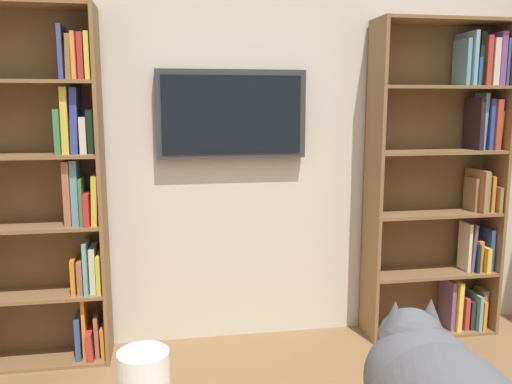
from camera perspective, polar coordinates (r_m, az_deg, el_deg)
wall_back at (r=3.35m, az=-1.45°, el=6.76°), size 4.52×0.06×2.70m
bookshelf_left at (r=3.66m, az=19.94°, el=1.15°), size 0.87×0.28×2.02m
bookshelf_right at (r=3.24m, az=-21.13°, el=0.15°), size 0.77×0.28×2.04m
wall_mounted_tv at (r=3.25m, az=-2.63°, el=8.32°), size 0.91×0.07×0.53m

